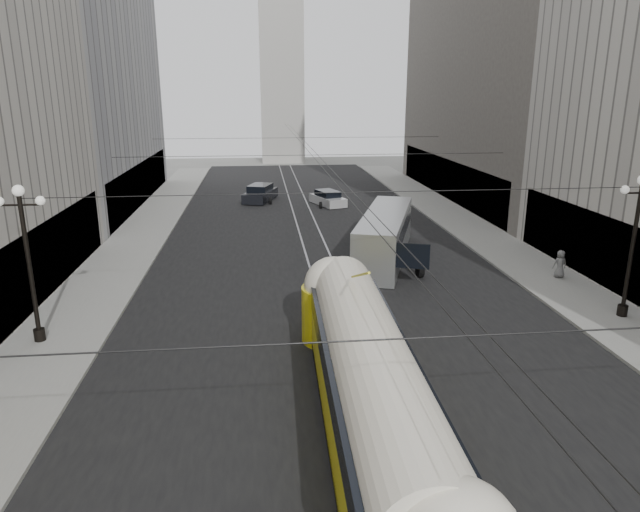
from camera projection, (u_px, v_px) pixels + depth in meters
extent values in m
cube|color=black|center=(314.00, 244.00, 38.37)|extent=(20.00, 85.00, 0.02)
cube|color=gray|center=(141.00, 235.00, 40.47)|extent=(4.00, 72.00, 0.15)
cube|color=gray|center=(468.00, 227.00, 42.92)|extent=(4.00, 72.00, 0.15)
cube|color=gray|center=(303.00, 244.00, 38.30)|extent=(0.12, 85.00, 0.04)
cube|color=gray|center=(325.00, 244.00, 38.45)|extent=(0.12, 85.00, 0.04)
cube|color=black|center=(49.00, 257.00, 28.27)|extent=(0.10, 18.00, 3.60)
cube|color=#999999|center=(56.00, 40.00, 47.24)|extent=(12.00, 28.00, 28.00)
cube|color=black|center=(142.00, 183.00, 51.19)|extent=(0.10, 25.20, 3.60)
cube|color=black|center=(606.00, 251.00, 29.22)|extent=(0.10, 18.00, 3.60)
cube|color=#514C47|center=(520.00, 20.00, 50.75)|extent=(12.00, 32.00, 32.00)
cube|color=black|center=(445.00, 178.00, 54.05)|extent=(0.10, 28.80, 3.60)
cube|color=#B2AFA8|center=(281.00, 76.00, 80.39)|extent=(6.00, 6.00, 24.00)
cylinder|color=black|center=(30.00, 270.00, 22.37)|extent=(0.18, 0.18, 6.00)
cylinder|color=black|center=(40.00, 335.00, 23.13)|extent=(0.44, 0.44, 0.50)
cylinder|color=black|center=(20.00, 205.00, 21.64)|extent=(1.60, 0.08, 0.08)
sphere|color=white|center=(18.00, 191.00, 21.49)|extent=(0.44, 0.44, 0.44)
sphere|color=white|center=(40.00, 201.00, 21.68)|extent=(0.36, 0.36, 0.36)
cylinder|color=black|center=(632.00, 252.00, 24.93)|extent=(0.18, 0.18, 6.00)
cylinder|color=black|center=(622.00, 310.00, 25.70)|extent=(0.44, 0.44, 0.50)
sphere|color=white|center=(625.00, 190.00, 24.09)|extent=(0.36, 0.36, 0.36)
cylinder|color=black|center=(477.00, 335.00, 9.48)|extent=(25.00, 0.03, 0.03)
cylinder|color=black|center=(348.00, 192.00, 22.85)|extent=(25.00, 0.03, 0.03)
cylinder|color=black|center=(314.00, 155.00, 36.22)|extent=(25.00, 0.03, 0.03)
cylinder|color=black|center=(299.00, 138.00, 49.59)|extent=(25.00, 0.03, 0.03)
cylinder|color=black|center=(309.00, 152.00, 40.10)|extent=(0.03, 72.00, 0.03)
cylinder|color=black|center=(315.00, 152.00, 40.14)|extent=(0.03, 72.00, 0.03)
cube|color=#D2C412|center=(369.00, 404.00, 16.77)|extent=(2.96, 14.06, 1.70)
cube|color=black|center=(369.00, 428.00, 17.00)|extent=(2.95, 13.64, 0.30)
cube|color=black|center=(370.00, 370.00, 16.47)|extent=(2.98, 13.85, 0.85)
cylinder|color=silver|center=(370.00, 361.00, 16.38)|extent=(2.66, 13.84, 2.30)
cylinder|color=#D2C412|center=(333.00, 314.00, 23.31)|extent=(2.60, 2.60, 2.30)
sphere|color=silver|center=(333.00, 286.00, 22.98)|extent=(2.40, 2.40, 2.40)
cube|color=#949799|center=(385.00, 236.00, 34.64)|extent=(5.87, 11.48, 2.83)
cube|color=black|center=(385.00, 228.00, 34.51)|extent=(5.76, 11.11, 1.04)
cube|color=black|center=(408.00, 256.00, 29.19)|extent=(2.09, 0.79, 1.32)
cylinder|color=black|center=(378.00, 270.00, 31.17)|extent=(0.30, 0.94, 0.94)
cylinder|color=black|center=(420.00, 269.00, 31.41)|extent=(0.30, 0.94, 0.94)
cylinder|color=black|center=(355.00, 237.00, 38.41)|extent=(0.30, 0.94, 0.94)
cylinder|color=black|center=(389.00, 236.00, 38.65)|extent=(0.30, 0.94, 0.94)
cube|color=silver|center=(328.00, 200.00, 51.29)|extent=(3.11, 4.60, 0.75)
cube|color=black|center=(328.00, 194.00, 51.14)|extent=(2.25, 2.73, 0.71)
cylinder|color=black|center=(321.00, 205.00, 49.87)|extent=(0.22, 0.61, 0.61)
cylinder|color=black|center=(339.00, 205.00, 50.03)|extent=(0.22, 0.61, 0.61)
cylinder|color=black|center=(317.00, 199.00, 52.63)|extent=(0.22, 0.61, 0.61)
cylinder|color=black|center=(334.00, 199.00, 52.79)|extent=(0.22, 0.61, 0.61)
cube|color=black|center=(260.00, 195.00, 53.22)|extent=(3.44, 5.32, 0.87)
cube|color=black|center=(260.00, 189.00, 53.05)|extent=(2.53, 3.13, 0.83)
cylinder|color=black|center=(250.00, 201.00, 51.57)|extent=(0.22, 0.70, 0.70)
cylinder|color=black|center=(271.00, 200.00, 51.76)|extent=(0.22, 0.70, 0.70)
cylinder|color=black|center=(251.00, 194.00, 54.78)|extent=(0.22, 0.70, 0.70)
cylinder|color=black|center=(270.00, 194.00, 54.96)|extent=(0.22, 0.70, 0.70)
imported|color=slate|center=(560.00, 264.00, 30.83)|extent=(0.75, 0.47, 1.52)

